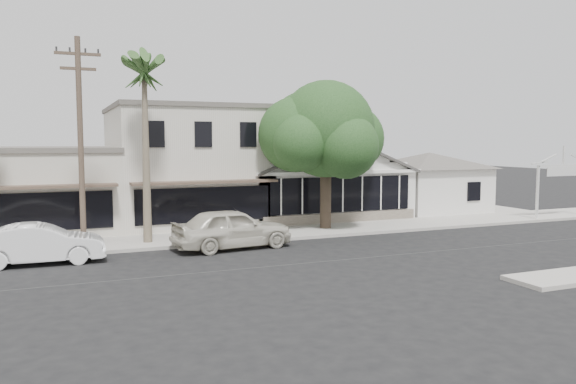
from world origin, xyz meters
name	(u,v)px	position (x,y,z in m)	size (l,w,h in m)	color
ground	(331,261)	(0.00, 0.00, 0.00)	(140.00, 140.00, 0.00)	black
sidewalk_north	(106,245)	(-8.00, 6.75, 0.07)	(90.00, 3.50, 0.15)	#9E9991
corner_shop	(312,175)	(5.00, 12.47, 2.62)	(10.40, 8.60, 5.10)	white
side_cottage	(429,190)	(13.20, 11.50, 1.50)	(6.00, 6.00, 3.00)	white
arch_sign	(563,168)	(18.40, 5.30, 3.16)	(4.12, 0.12, 3.95)	white
row_building_near	(183,167)	(-3.00, 13.50, 3.25)	(8.00, 10.00, 6.50)	beige
row_building_midnear	(15,191)	(-12.00, 13.50, 2.10)	(10.00, 10.00, 4.20)	beige
utility_pole	(81,140)	(-9.00, 5.20, 4.79)	(1.80, 0.24, 9.00)	brown
car_0	(232,228)	(-2.86, 4.05, 0.90)	(2.13, 5.30, 1.81)	beige
car_1	(40,244)	(-10.64, 3.88, 0.79)	(1.66, 4.77, 1.57)	white
shade_tree	(323,132)	(3.14, 7.20, 5.22)	(7.15, 6.47, 7.93)	#423528
palm_east	(144,72)	(-6.20, 6.29, 7.84)	(3.00, 3.00, 9.12)	#726651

